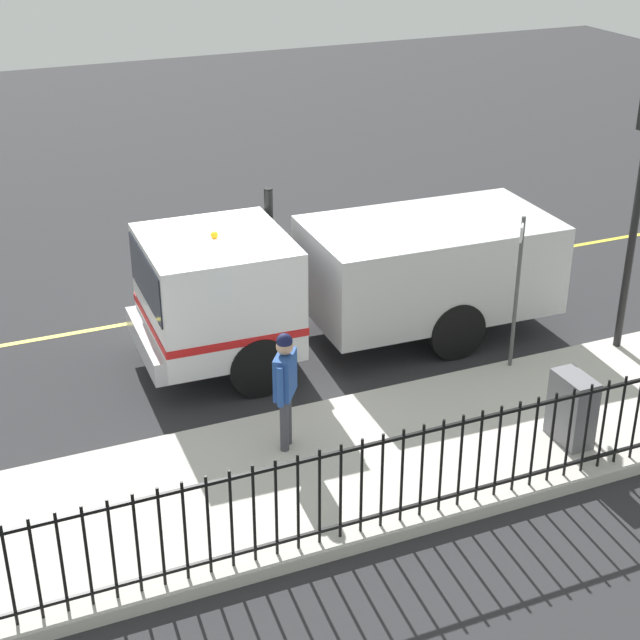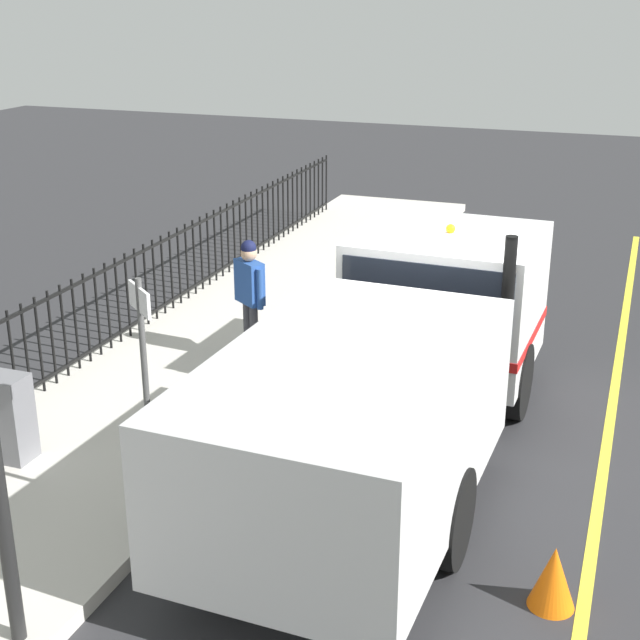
{
  "view_description": "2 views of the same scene",
  "coord_description": "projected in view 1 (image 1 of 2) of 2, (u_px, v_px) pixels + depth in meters",
  "views": [
    {
      "loc": [
        13.16,
        -4.75,
        7.43
      ],
      "look_at": [
        0.84,
        0.51,
        0.94
      ],
      "focal_mm": 54.97,
      "sensor_mm": 36.0,
      "label": 1
    },
    {
      "loc": [
        -2.19,
        9.91,
        5.04
      ],
      "look_at": [
        1.57,
        -0.36,
        1.01
      ],
      "focal_mm": 50.69,
      "sensor_mm": 36.0,
      "label": 2
    }
  ],
  "objects": [
    {
      "name": "ground_plane",
      "position": [
        270.0,
        357.0,
        15.81
      ],
      "size": [
        49.56,
        49.56,
        0.0
      ],
      "primitive_type": "plane",
      "color": "#2B2B2D",
      "rests_on": "ground"
    },
    {
      "name": "sidewalk_slab",
      "position": [
        361.0,
        463.0,
        12.95
      ],
      "size": [
        3.14,
        22.53,
        0.16
      ],
      "primitive_type": "cube",
      "color": "beige",
      "rests_on": "ground"
    },
    {
      "name": "lane_marking",
      "position": [
        229.0,
        306.0,
        17.55
      ],
      "size": [
        0.12,
        20.27,
        0.01
      ],
      "primitive_type": "cube",
      "color": "yellow",
      "rests_on": "ground"
    },
    {
      "name": "work_truck",
      "position": [
        331.0,
        276.0,
        15.54
      ],
      "size": [
        2.44,
        6.93,
        2.53
      ],
      "rotation": [
        0.0,
        0.0,
        3.11
      ],
      "color": "white",
      "rests_on": "ground"
    },
    {
      "name": "worker_standing",
      "position": [
        285.0,
        379.0,
        12.72
      ],
      "size": [
        0.53,
        0.45,
        1.69
      ],
      "rotation": [
        0.0,
        0.0,
        2.54
      ],
      "color": "#264C99",
      "rests_on": "sidewalk_slab"
    },
    {
      "name": "iron_fence",
      "position": [
        412.0,
        473.0,
        11.49
      ],
      "size": [
        0.04,
        19.18,
        1.28
      ],
      "color": "black",
      "rests_on": "sidewalk_slab"
    },
    {
      "name": "utility_cabinet",
      "position": [
        572.0,
        409.0,
        13.09
      ],
      "size": [
        0.66,
        0.37,
        0.99
      ],
      "primitive_type": "cube",
      "color": "slate",
      "rests_on": "sidewalk_slab"
    },
    {
      "name": "traffic_cone",
      "position": [
        392.0,
        270.0,
        18.3
      ],
      "size": [
        0.41,
        0.41,
        0.59
      ],
      "primitive_type": "cone",
      "color": "orange",
      "rests_on": "ground"
    },
    {
      "name": "street_sign",
      "position": [
        518.0,
        275.0,
        14.57
      ],
      "size": [
        0.4,
        0.34,
        2.44
      ],
      "color": "#4C4C4C",
      "rests_on": "sidewalk_slab"
    }
  ]
}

